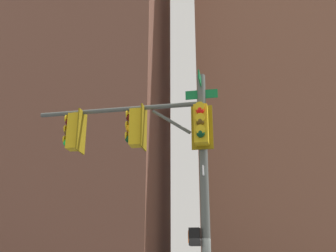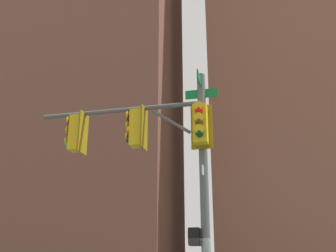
% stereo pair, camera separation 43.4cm
% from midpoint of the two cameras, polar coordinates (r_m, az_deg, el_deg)
% --- Properties ---
extents(signal_pole_assembly, '(4.95, 1.22, 6.72)m').
position_cam_midpoint_polar(signal_pole_assembly, '(10.19, -2.47, -3.81)').
color(signal_pole_assembly, '#4C514C').
rests_on(signal_pole_assembly, ground_plane).
extents(building_brick_nearside, '(23.34, 15.16, 39.64)m').
position_cam_midpoint_polar(building_brick_nearside, '(44.22, -16.45, 5.14)').
color(building_brick_nearside, brown).
rests_on(building_brick_nearside, ground_plane).
extents(building_brick_midblock, '(19.76, 17.61, 47.79)m').
position_cam_midpoint_polar(building_brick_midblock, '(49.05, 16.03, 7.85)').
color(building_brick_midblock, brown).
rests_on(building_brick_midblock, ground_plane).
extents(building_brick_farside, '(17.08, 17.59, 30.06)m').
position_cam_midpoint_polar(building_brick_farside, '(73.24, -18.54, -8.34)').
color(building_brick_farside, brown).
rests_on(building_brick_farside, ground_plane).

